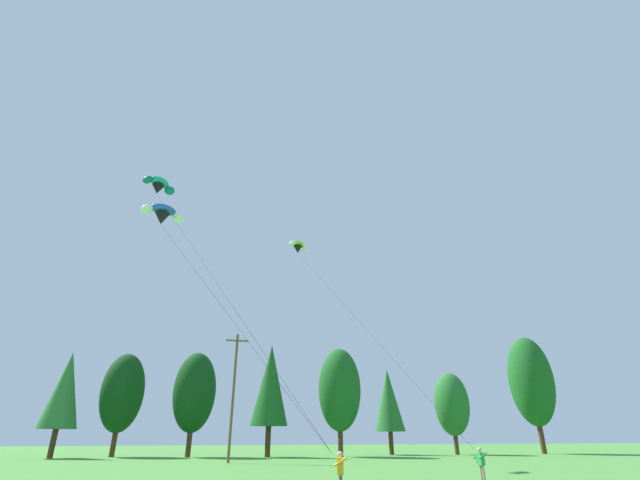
# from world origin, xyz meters

# --- Properties ---
(treeline_tree_b) EXTENTS (4.04, 4.04, 11.08)m
(treeline_tree_b) POSITION_xyz_m (-24.49, 56.72, 6.94)
(treeline_tree_b) COLOR #472D19
(treeline_tree_b) RESTS_ON ground_plane
(treeline_tree_c) EXTENTS (4.89, 4.89, 11.44)m
(treeline_tree_c) POSITION_xyz_m (-18.71, 58.59, 6.92)
(treeline_tree_c) COLOR #472D19
(treeline_tree_c) RESTS_ON ground_plane
(treeline_tree_d) EXTENTS (4.90, 4.90, 11.48)m
(treeline_tree_d) POSITION_xyz_m (-10.33, 56.16, 6.95)
(treeline_tree_d) COLOR #472D19
(treeline_tree_d) RESTS_ON ground_plane
(treeline_tree_e) EXTENTS (4.33, 4.33, 12.43)m
(treeline_tree_e) POSITION_xyz_m (-1.64, 54.12, 7.79)
(treeline_tree_e) COLOR #472D19
(treeline_tree_e) RESTS_ON ground_plane
(treeline_tree_f) EXTENTS (5.09, 5.09, 12.17)m
(treeline_tree_f) POSITION_xyz_m (6.69, 53.34, 7.37)
(treeline_tree_f) COLOR #472D19
(treeline_tree_f) RESTS_ON ground_plane
(treeline_tree_g) EXTENTS (3.88, 3.88, 10.35)m
(treeline_tree_g) POSITION_xyz_m (14.39, 56.95, 6.48)
(treeline_tree_g) COLOR #472D19
(treeline_tree_g) RESTS_ON ground_plane
(treeline_tree_h) EXTENTS (4.49, 4.49, 9.97)m
(treeline_tree_h) POSITION_xyz_m (22.68, 55.53, 6.04)
(treeline_tree_h) COLOR #472D19
(treeline_tree_h) RESTS_ON ground_plane
(treeline_tree_i) EXTENTS (5.94, 5.94, 15.33)m
(treeline_tree_i) POSITION_xyz_m (35.39, 55.44, 9.28)
(treeline_tree_i) COLOR #472D19
(treeline_tree_i) RESTS_ON ground_plane
(utility_pole) EXTENTS (2.20, 0.26, 11.47)m
(utility_pole) POSITION_xyz_m (-6.39, 44.20, 6.00)
(utility_pole) COLOR brown
(utility_pole) RESTS_ON ground_plane
(kite_flyer_near) EXTENTS (0.67, 0.70, 1.69)m
(kite_flyer_near) POSITION_xyz_m (-3.18, 18.57, 1.00)
(kite_flyer_near) COLOR #4C4C51
(kite_flyer_near) RESTS_ON ground_plane
(kite_flyer_mid) EXTENTS (0.57, 0.61, 1.69)m
(kite_flyer_mid) POSITION_xyz_m (5.62, 22.64, 1.00)
(kite_flyer_mid) COLOR gray
(kite_flyer_mid) RESTS_ON ground_plane
(parafoil_kite_high_blue_white) EXTENTS (10.95, 10.70, 15.36)m
(parafoil_kite_high_blue_white) POSITION_xyz_m (-12.89, 28.36, 16.26)
(parafoil_kite_high_blue_white) COLOR blue
(parafoil_kite_mid_lime_white) EXTENTS (7.98, 16.93, 18.11)m
(parafoil_kite_mid_lime_white) POSITION_xyz_m (-1.48, 38.38, 19.10)
(parafoil_kite_mid_lime_white) COLOR #93D633
(parafoil_kite_far_teal) EXTENTS (12.61, 17.81, 21.42)m
(parafoil_kite_far_teal) POSITION_xyz_m (-14.64, 35.10, 22.27)
(parafoil_kite_far_teal) COLOR teal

